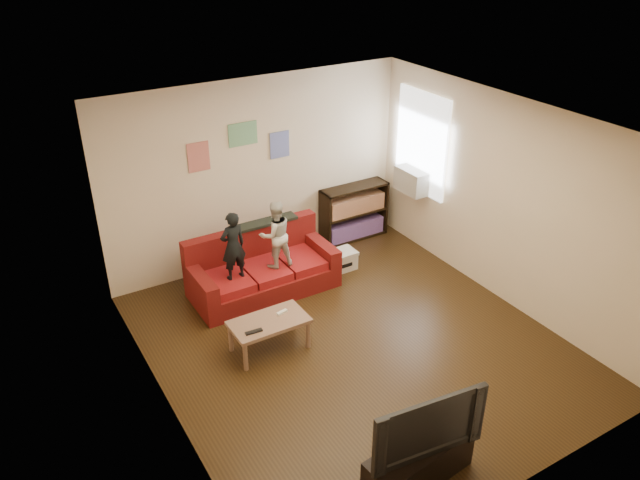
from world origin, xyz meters
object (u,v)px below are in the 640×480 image
coffee_table (269,325)px  child_b (275,235)px  television (423,421)px  bookshelf (354,215)px  file_box (342,260)px  child_a (233,246)px  sofa (262,270)px  tv_stand (418,463)px

coffee_table → child_b: bearing=58.5°
child_b → television: bearing=87.4°
child_b → bookshelf: size_ratio=0.85×
file_box → television: bearing=-112.3°
child_a → sofa: bearing=-163.4°
child_b → bookshelf: (1.77, 0.79, -0.48)m
bookshelf → file_box: bookshelf is taller
bookshelf → tv_stand: bookshelf is taller
coffee_table → bookshelf: (2.43, 1.86, 0.04)m
child_b → file_box: bearing=-173.2°
child_b → television: (-0.38, -3.49, -0.15)m
child_a → tv_stand: 3.56m
sofa → coffee_table: bearing=-112.4°
file_box → child_b: bearing=-176.7°
child_a → bookshelf: (2.37, 0.79, -0.48)m
tv_stand → television: 0.52m
sofa → child_b: (0.15, -0.17, 0.58)m
child_b → tv_stand: size_ratio=0.86×
coffee_table → television: size_ratio=0.83×
sofa → file_box: size_ratio=4.82×
coffee_table → file_box: coffee_table is taller
coffee_table → tv_stand: (0.28, -2.41, -0.15)m
sofa → coffee_table: size_ratio=2.16×
child_a → tv_stand: size_ratio=0.86×
tv_stand → television: bearing=0.0°
television → bookshelf: bearing=70.0°
child_b → file_box: child_b is taller
coffee_table → television: television is taller
child_b → coffee_table: (-0.66, -1.07, -0.52)m
coffee_table → file_box: (1.74, 1.14, -0.21)m
sofa → tv_stand: bearing=-93.6°
tv_stand → television: television is taller
sofa → child_b: size_ratio=2.11×
sofa → bookshelf: size_ratio=1.79×
coffee_table → tv_stand: 2.43m
television → child_b: bearing=90.5°
bookshelf → tv_stand: (-2.15, -4.28, -0.19)m
tv_stand → bookshelf: bearing=57.0°
television → coffee_table: bearing=103.4°
bookshelf → television: television is taller
child_b → bookshelf: 2.00m
tv_stand → sofa: bearing=80.1°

